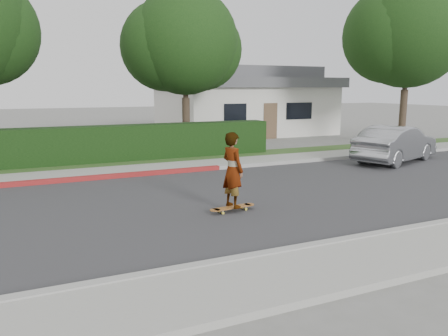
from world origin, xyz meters
The scene contains 15 objects.
ground centered at (0.00, 0.00, 0.00)m, with size 120.00×120.00×0.00m, color slate.
road centered at (0.00, 0.00, 0.01)m, with size 60.00×8.00×0.01m, color #2D2D30.
curb_near centered at (0.00, -4.10, 0.07)m, with size 60.00×0.20×0.15m, color #9E9E99.
sidewalk_near centered at (0.00, -5.00, 0.06)m, with size 60.00×1.60×0.12m, color gray.
curb_far centered at (0.00, 4.10, 0.07)m, with size 60.00×0.20×0.15m, color #9E9E99.
curb_red_section centered at (-5.00, 4.10, 0.08)m, with size 12.00×0.21×0.15m, color maroon.
sidewalk_far centered at (0.00, 5.00, 0.06)m, with size 60.00×1.60×0.12m, color gray.
planting_strip centered at (0.00, 6.60, 0.05)m, with size 60.00×1.60×0.10m, color #2D4C1E.
hedge centered at (-3.00, 7.20, 0.75)m, with size 15.00×1.00×1.50m, color black.
tree_center centered at (1.49, 9.19, 4.90)m, with size 5.66×4.84×7.44m.
tree_right centered at (12.49, 6.69, 5.63)m, with size 6.32×5.60×8.56m.
house centered at (8.00, 16.00, 2.10)m, with size 10.60×8.60×4.30m.
skateboard centered at (-0.92, -1.13, 0.11)m, with size 1.24×0.38×0.11m.
skateboarder centered at (-0.92, -1.13, 1.04)m, with size 0.66×0.44×1.82m, color white.
car_silver centered at (8.20, 2.69, 0.74)m, with size 1.57×4.50×1.48m, color #A2A5A9.
Camera 1 is at (-5.33, -10.38, 2.96)m, focal length 35.00 mm.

